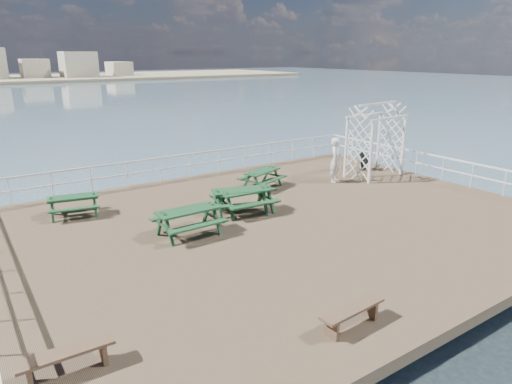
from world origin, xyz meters
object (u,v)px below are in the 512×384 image
object	(u,v)px
picnic_table_c	(262,175)
picnic_table_e	(246,196)
flat_bench_near	(352,312)
person	(336,160)
picnic_table_a	(73,202)
picnic_table_b	(240,196)
picnic_table_d	(188,216)
trellis_arbor	(375,144)
flat_bench_far	(66,357)

from	to	relation	value
picnic_table_c	picnic_table_e	distance (m)	3.18
flat_bench_near	person	distance (m)	11.21
picnic_table_e	person	distance (m)	5.54
picnic_table_a	picnic_table_c	xyz separation A→B (m)	(7.38, -0.82, 0.02)
picnic_table_b	picnic_table_d	bearing A→B (deg)	-143.19
trellis_arbor	flat_bench_far	bearing A→B (deg)	-162.92
picnic_table_a	picnic_table_e	distance (m)	5.98
picnic_table_a	flat_bench_near	bearing A→B (deg)	-61.78
flat_bench_far	trellis_arbor	distance (m)	16.17
picnic_table_d	flat_bench_far	xyz separation A→B (m)	(-4.63, -4.64, -0.25)
picnic_table_a	flat_bench_near	world-z (taller)	picnic_table_a
picnic_table_c	picnic_table_b	bearing A→B (deg)	-158.44
picnic_table_a	picnic_table_b	xyz separation A→B (m)	(4.97, -2.92, 0.09)
picnic_table_d	trellis_arbor	world-z (taller)	trellis_arbor
picnic_table_a	flat_bench_far	xyz separation A→B (m)	(-2.10, -8.43, -0.16)
picnic_table_a	picnic_table_c	size ratio (longest dim) A/B	0.90
picnic_table_b	picnic_table_d	xyz separation A→B (m)	(-2.45, -0.88, -0.00)
person	picnic_table_b	bearing A→B (deg)	160.12
flat_bench_near	picnic_table_d	bearing A→B (deg)	90.99
picnic_table_a	flat_bench_far	size ratio (longest dim) A/B	1.14
flat_bench_far	trellis_arbor	bearing A→B (deg)	24.06
picnic_table_a	picnic_table_d	world-z (taller)	picnic_table_d
picnic_table_b	flat_bench_far	xyz separation A→B (m)	(-7.07, -5.52, -0.25)
picnic_table_a	flat_bench_far	world-z (taller)	picnic_table_a
picnic_table_a	picnic_table_c	distance (m)	7.43
picnic_table_d	person	xyz separation A→B (m)	(8.00, 1.92, 0.37)
picnic_table_d	flat_bench_far	world-z (taller)	picnic_table_d
picnic_table_a	trellis_arbor	size ratio (longest dim) A/B	0.57
picnic_table_c	person	world-z (taller)	person
picnic_table_d	person	bearing A→B (deg)	12.06
picnic_table_d	picnic_table_e	size ratio (longest dim) A/B	0.98
picnic_table_a	picnic_table_c	bearing A→B (deg)	5.20
picnic_table_b	picnic_table_d	world-z (taller)	picnic_table_b
picnic_table_c	person	size ratio (longest dim) A/B	1.07
picnic_table_e	flat_bench_near	xyz separation A→B (m)	(-2.07, -7.15, -0.26)
picnic_table_d	trellis_arbor	xyz separation A→B (m)	(10.20, 1.72, 0.87)
picnic_table_a	person	world-z (taller)	person
picnic_table_e	flat_bench_far	xyz separation A→B (m)	(-7.23, -5.37, -0.25)
picnic_table_c	flat_bench_far	distance (m)	12.16
picnic_table_a	flat_bench_near	distance (m)	10.66
picnic_table_b	flat_bench_near	distance (m)	7.55
picnic_table_d	picnic_table_e	xyz separation A→B (m)	(2.60, 0.73, -0.01)
picnic_table_b	person	bearing A→B (deg)	27.68
picnic_table_c	trellis_arbor	distance (m)	5.57
picnic_table_e	person	world-z (taller)	person
picnic_table_c	picnic_table_a	bearing A→B (deg)	154.20
person	picnic_table_e	bearing A→B (deg)	161.95
picnic_table_e	trellis_arbor	bearing A→B (deg)	11.13
flat_bench_far	trellis_arbor	size ratio (longest dim) A/B	0.49
picnic_table_b	picnic_table_a	bearing A→B (deg)	166.64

